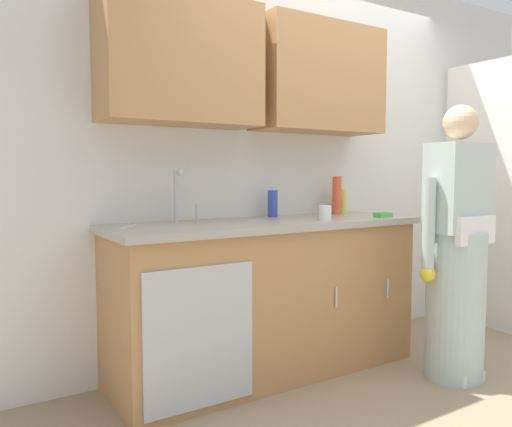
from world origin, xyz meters
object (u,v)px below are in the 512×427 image
object	(u,v)px
sink	(193,227)
knife_on_counter	(128,227)
bottle_water_short	(273,204)
bottle_soap	(337,195)
bottle_dish_liquid	(343,201)
sponge	(383,215)
person_at_sink	(456,263)
cup_by_sink	(325,213)

from	to	relation	value
sink	knife_on_counter	size ratio (longest dim) A/B	2.08
bottle_water_short	bottle_soap	world-z (taller)	bottle_soap
bottle_dish_liquid	bottle_water_short	xyz separation A→B (m)	(-0.61, -0.01, 0.00)
knife_on_counter	sponge	xyz separation A→B (m)	(1.61, -0.27, 0.01)
bottle_water_short	bottle_soap	bearing A→B (deg)	-4.15
person_at_sink	knife_on_counter	bearing A→B (deg)	157.19
sink	bottle_dish_liquid	bearing A→B (deg)	8.90
bottle_soap	bottle_water_short	bearing A→B (deg)	175.85
knife_on_counter	bottle_dish_liquid	bearing A→B (deg)	129.68
bottle_soap	knife_on_counter	world-z (taller)	bottle_soap
person_at_sink	sponge	world-z (taller)	person_at_sink
bottle_dish_liquid	sponge	bearing A→B (deg)	-91.89
cup_by_sink	knife_on_counter	distance (m)	1.17
bottle_water_short	sponge	size ratio (longest dim) A/B	1.59
bottle_water_short	knife_on_counter	world-z (taller)	bottle_water_short
person_at_sink	bottle_water_short	xyz separation A→B (m)	(-0.73, 0.86, 0.34)
bottle_soap	knife_on_counter	distance (m)	1.54
bottle_dish_liquid	knife_on_counter	xyz separation A→B (m)	(-1.63, -0.14, -0.08)
sink	knife_on_counter	distance (m)	0.36
bottle_soap	person_at_sink	bearing A→B (deg)	-75.35
bottle_soap	cup_by_sink	xyz separation A→B (m)	(-0.38, -0.33, -0.09)
person_at_sink	sponge	bearing A→B (deg)	105.88
knife_on_counter	sponge	world-z (taller)	sponge
bottle_dish_liquid	person_at_sink	bearing A→B (deg)	-82.22
bottle_soap	cup_by_sink	bearing A→B (deg)	-139.36
sink	person_at_sink	bearing A→B (deg)	-25.68
bottle_dish_liquid	bottle_water_short	distance (m)	0.61
person_at_sink	bottle_dish_liquid	world-z (taller)	person_at_sink
knife_on_counter	sponge	bearing A→B (deg)	115.42
sponge	person_at_sink	bearing A→B (deg)	-74.12
sink	bottle_soap	xyz separation A→B (m)	(1.18, 0.15, 0.15)
bottle_dish_liquid	bottle_water_short	size ratio (longest dim) A/B	0.99
bottle_water_short	bottle_soap	xyz separation A→B (m)	(0.52, -0.04, 0.04)
person_at_sink	sponge	size ratio (longest dim) A/B	14.73
sink	sponge	size ratio (longest dim) A/B	4.55
bottle_water_short	sponge	xyz separation A→B (m)	(0.60, -0.40, -0.07)
bottle_soap	sink	bearing A→B (deg)	-172.64
bottle_water_short	sponge	world-z (taller)	bottle_water_short
cup_by_sink	knife_on_counter	xyz separation A→B (m)	(-1.14, 0.24, -0.04)
person_at_sink	cup_by_sink	distance (m)	0.83
bottle_dish_liquid	bottle_water_short	world-z (taller)	bottle_water_short
person_at_sink	knife_on_counter	size ratio (longest dim) A/B	6.75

